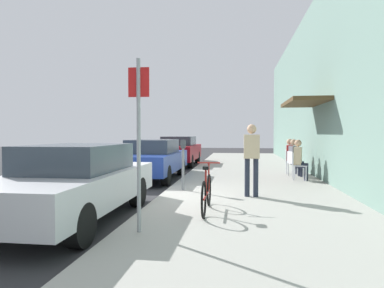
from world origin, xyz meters
name	(u,v)px	position (x,y,z in m)	size (l,w,h in m)	color
ground_plane	(159,201)	(0.00, 0.00, 0.00)	(60.00, 60.00, 0.00)	#2D2D30
sidewalk_slab	(251,187)	(2.25, 2.00, 0.06)	(4.50, 32.00, 0.12)	#9E9B93
building_facade	(340,77)	(4.65, 2.01, 3.17)	(1.40, 32.00, 6.35)	gray
parked_car_0	(75,181)	(-1.10, -2.01, 0.72)	(1.80, 4.40, 1.40)	#B7B7BC
parked_car_1	(152,159)	(-1.10, 3.65, 0.72)	(1.80, 4.40, 1.39)	navy
parked_car_2	(179,150)	(-1.10, 8.94, 0.76)	(1.80, 4.40, 1.46)	maroon
parking_meter	(183,161)	(0.45, 0.86, 0.89)	(0.12, 0.10, 1.32)	slate
street_sign	(139,131)	(0.40, -2.93, 1.64)	(0.32, 0.06, 2.60)	gray
bicycle_0	(207,193)	(1.29, -1.48, 0.48)	(0.46, 1.71, 0.90)	black
cafe_chair_0	(298,164)	(3.77, 3.29, 0.62)	(0.54, 0.54, 0.87)	silver
seated_patron_0	(300,158)	(3.83, 3.27, 0.82)	(0.50, 0.45, 1.29)	#232838
cafe_chair_1	(293,162)	(3.77, 4.14, 0.62)	(0.53, 0.53, 0.87)	silver
seated_patron_1	(295,156)	(3.83, 4.15, 0.82)	(0.49, 0.44, 1.29)	#232838
cafe_chair_2	(289,160)	(3.77, 5.03, 0.62)	(0.49, 0.49, 0.87)	silver
seated_patron_2	(291,155)	(3.83, 5.03, 0.82)	(0.46, 0.40, 1.29)	#232838
pedestrian_standing	(252,154)	(2.19, 0.19, 1.12)	(0.36, 0.22, 1.70)	#232838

